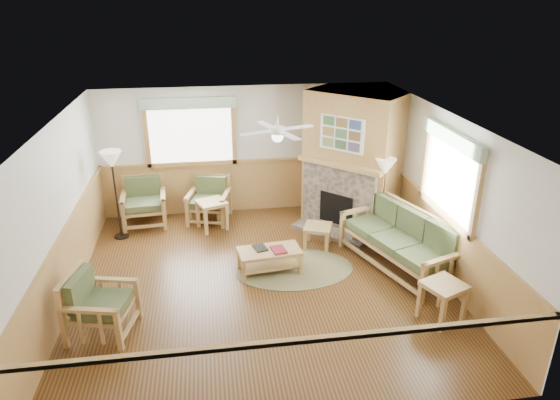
{
  "coord_description": "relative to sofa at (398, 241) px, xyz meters",
  "views": [
    {
      "loc": [
        -0.76,
        -7.05,
        4.45
      ],
      "look_at": [
        0.4,
        0.7,
        1.15
      ],
      "focal_mm": 32.0,
      "sensor_mm": 36.0,
      "label": 1
    }
  ],
  "objects": [
    {
      "name": "armchair_back_left",
      "position": [
        -4.48,
        2.4,
        -0.03
      ],
      "size": [
        0.91,
        0.91,
        0.96
      ],
      "primitive_type": null,
      "rotation": [
        0.0,
        0.0,
        0.07
      ],
      "color": "tan",
      "rests_on": "floor"
    },
    {
      "name": "end_table_chairs",
      "position": [
        -3.13,
        2.0,
        -0.21
      ],
      "size": [
        0.68,
        0.67,
        0.59
      ],
      "primitive_type": null,
      "rotation": [
        0.0,
        0.0,
        0.38
      ],
      "color": "tan",
      "rests_on": "floor"
    },
    {
      "name": "floor",
      "position": [
        -2.36,
        -0.15,
        -0.51
      ],
      "size": [
        6.0,
        6.0,
        0.01
      ],
      "primitive_type": "cube",
      "color": "#4F3116",
      "rests_on": "ground"
    },
    {
      "name": "wall_left",
      "position": [
        -5.36,
        -0.15,
        0.84
      ],
      "size": [
        0.02,
        6.0,
        2.7
      ],
      "primitive_type": "cube",
      "color": "silver",
      "rests_on": "floor"
    },
    {
      "name": "end_table_sofa",
      "position": [
        0.1,
        -1.54,
        -0.2
      ],
      "size": [
        0.7,
        0.68,
        0.6
      ],
      "primitive_type": null,
      "rotation": [
        0.0,
        0.0,
        0.4
      ],
      "color": "tan",
      "rests_on": "floor"
    },
    {
      "name": "fireplace",
      "position": [
        -0.31,
        1.9,
        0.84
      ],
      "size": [
        3.11,
        3.11,
        2.7
      ],
      "primitive_type": null,
      "rotation": [
        0.0,
        0.0,
        -0.79
      ],
      "color": "#AA8045",
      "rests_on": "floor"
    },
    {
      "name": "coffee_table",
      "position": [
        -2.2,
        0.16,
        -0.3
      ],
      "size": [
        1.1,
        0.63,
        0.42
      ],
      "primitive_type": null,
      "rotation": [
        0.0,
        0.0,
        0.11
      ],
      "color": "tan",
      "rests_on": "floor"
    },
    {
      "name": "floor_lamp_right",
      "position": [
        0.04,
        0.99,
        0.32
      ],
      "size": [
        0.49,
        0.49,
        1.66
      ],
      "primitive_type": null,
      "rotation": [
        0.0,
        0.0,
        0.38
      ],
      "color": "black",
      "rests_on": "floor"
    },
    {
      "name": "window_back",
      "position": [
        -3.46,
        2.81,
        2.02
      ],
      "size": [
        1.9,
        0.16,
        1.5
      ],
      "primitive_type": null,
      "color": "white",
      "rests_on": "wall_back"
    },
    {
      "name": "ceiling_fan",
      "position": [
        -2.06,
        0.15,
        2.15
      ],
      "size": [
        1.59,
        1.59,
        0.36
      ],
      "primitive_type": null,
      "rotation": [
        0.0,
        0.0,
        0.35
      ],
      "color": "white",
      "rests_on": "ceiling"
    },
    {
      "name": "ceiling",
      "position": [
        -2.36,
        -0.15,
        2.19
      ],
      "size": [
        6.0,
        6.0,
        0.01
      ],
      "primitive_type": "cube",
      "color": "white",
      "rests_on": "floor"
    },
    {
      "name": "wall_right",
      "position": [
        0.64,
        -0.15,
        0.84
      ],
      "size": [
        0.02,
        6.0,
        2.7
      ],
      "primitive_type": "cube",
      "color": "silver",
      "rests_on": "floor"
    },
    {
      "name": "floor_lamp_left",
      "position": [
        -4.9,
        1.87,
        0.37
      ],
      "size": [
        0.51,
        0.51,
        1.76
      ],
      "primitive_type": null,
      "rotation": [
        0.0,
        0.0,
        -0.33
      ],
      "color": "black",
      "rests_on": "floor"
    },
    {
      "name": "wall_front",
      "position": [
        -2.36,
        -3.15,
        0.84
      ],
      "size": [
        6.0,
        0.02,
        2.7
      ],
      "primitive_type": "cube",
      "color": "silver",
      "rests_on": "floor"
    },
    {
      "name": "sofa",
      "position": [
        0.0,
        0.0,
        0.0
      ],
      "size": [
        2.37,
        1.59,
        1.01
      ],
      "primitive_type": null,
      "rotation": [
        0.0,
        0.0,
        -1.22
      ],
      "color": "tan",
      "rests_on": "floor"
    },
    {
      "name": "book_red",
      "position": [
        -2.05,
        0.11,
        -0.06
      ],
      "size": [
        0.27,
        0.34,
        0.03
      ],
      "primitive_type": "cube",
      "rotation": [
        0.0,
        0.0,
        0.19
      ],
      "color": "maroon",
      "rests_on": "coffee_table"
    },
    {
      "name": "footstool",
      "position": [
        -1.2,
        0.94,
        -0.29
      ],
      "size": [
        0.63,
        0.63,
        0.42
      ],
      "primitive_type": null,
      "rotation": [
        0.0,
        0.0,
        -0.37
      ],
      "color": "tan",
      "rests_on": "floor"
    },
    {
      "name": "armchair_back_right",
      "position": [
        -3.18,
        2.4,
        -0.06
      ],
      "size": [
        0.98,
        0.98,
        0.9
      ],
      "primitive_type": null,
      "rotation": [
        0.0,
        0.0,
        -0.26
      ],
      "color": "tan",
      "rests_on": "floor"
    },
    {
      "name": "wainscot",
      "position": [
        -2.36,
        -0.15,
        0.04
      ],
      "size": [
        6.0,
        6.0,
        1.1
      ],
      "primitive_type": null,
      "color": "#AA8045",
      "rests_on": "floor"
    },
    {
      "name": "book_dark",
      "position": [
        -2.35,
        0.23,
        -0.06
      ],
      "size": [
        0.27,
        0.31,
        0.03
      ],
      "primitive_type": "cube",
      "rotation": [
        0.0,
        0.0,
        0.28
      ],
      "color": "black",
      "rests_on": "coffee_table"
    },
    {
      "name": "wall_back",
      "position": [
        -2.36,
        2.85,
        0.84
      ],
      "size": [
        6.0,
        0.02,
        2.7
      ],
      "primitive_type": "cube",
      "color": "silver",
      "rests_on": "floor"
    },
    {
      "name": "window_right",
      "position": [
        0.6,
        -0.35,
        2.02
      ],
      "size": [
        0.16,
        1.9,
        1.5
      ],
      "primitive_type": null,
      "color": "white",
      "rests_on": "wall_right"
    },
    {
      "name": "braided_rug",
      "position": [
        -1.77,
        0.17,
        -0.5
      ],
      "size": [
        2.27,
        2.27,
        0.01
      ],
      "primitive_type": "cylinder",
      "rotation": [
        0.0,
        0.0,
        -0.12
      ],
      "color": "brown",
      "rests_on": "floor"
    },
    {
      "name": "armchair_left",
      "position": [
        -4.71,
        -1.12,
        -0.05
      ],
      "size": [
        0.98,
        0.98,
        0.92
      ],
      "primitive_type": null,
      "rotation": [
        0.0,
        0.0,
        1.35
      ],
      "color": "tan",
      "rests_on": "floor"
    }
  ]
}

